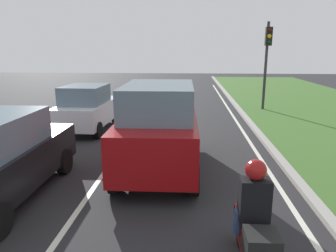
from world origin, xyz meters
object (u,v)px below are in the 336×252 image
(rider_person, at_px, (254,199))
(traffic_light_near_right, at_px, (267,51))
(car_suv_ahead, at_px, (159,127))
(car_hatchback_far, at_px, (88,108))
(motorcycle, at_px, (252,242))

(rider_person, distance_m, traffic_light_near_right, 13.20)
(car_suv_ahead, xyz_separation_m, car_hatchback_far, (-3.22, 4.08, -0.28))
(traffic_light_near_right, bearing_deg, car_hatchback_far, -149.60)
(traffic_light_near_right, bearing_deg, car_suv_ahead, -118.12)
(traffic_light_near_right, bearing_deg, motorcycle, -103.20)
(car_hatchback_far, bearing_deg, traffic_light_near_right, 32.19)
(rider_person, bearing_deg, car_hatchback_far, 120.39)
(car_hatchback_far, distance_m, rider_person, 9.46)
(rider_person, bearing_deg, motorcycle, -89.39)
(motorcycle, relative_size, rider_person, 1.63)
(car_hatchback_far, height_order, motorcycle, car_hatchback_far)
(motorcycle, height_order, traffic_light_near_right, traffic_light_near_right)
(car_hatchback_far, relative_size, rider_person, 3.22)
(car_suv_ahead, xyz_separation_m, rider_person, (1.65, -4.03, 0.02))
(car_suv_ahead, height_order, car_hatchback_far, car_suv_ahead)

